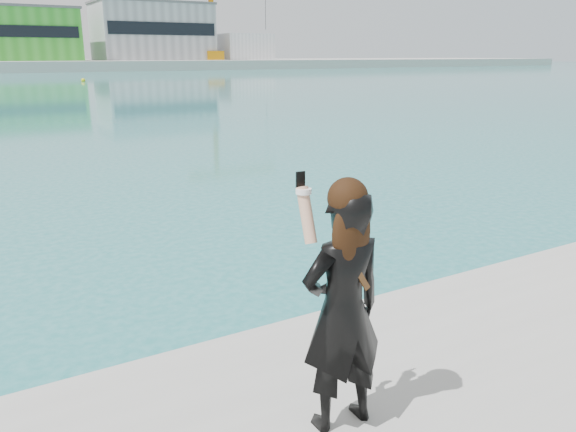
# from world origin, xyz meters

# --- Properties ---
(warehouse_grey_right) EXTENTS (25.50, 15.35, 12.50)m
(warehouse_grey_right) POSITION_xyz_m (40.00, 127.98, 8.26)
(warehouse_grey_right) COLOR gray
(warehouse_grey_right) RESTS_ON far_quay
(ancillary_shed) EXTENTS (12.00, 10.00, 6.00)m
(ancillary_shed) POSITION_xyz_m (62.00, 126.00, 5.00)
(ancillary_shed) COLOR silver
(ancillary_shed) RESTS_ON far_quay
(dock_crane) EXTENTS (23.00, 4.00, 24.00)m
(dock_crane) POSITION_xyz_m (53.20, 122.00, 15.07)
(dock_crane) COLOR #C87F0B
(dock_crane) RESTS_ON far_quay
(flagpole_right) EXTENTS (1.28, 0.16, 8.00)m
(flagpole_right) POSITION_xyz_m (22.09, 121.00, 6.54)
(flagpole_right) COLOR silver
(flagpole_right) RESTS_ON far_quay
(buoy_near) EXTENTS (0.50, 0.50, 0.50)m
(buoy_near) POSITION_xyz_m (12.74, 71.24, 0.00)
(buoy_near) COLOR #D9CE0B
(buoy_near) RESTS_ON ground
(woman) EXTENTS (0.62, 0.42, 1.75)m
(woman) POSITION_xyz_m (0.31, -0.52, 1.68)
(woman) COLOR black
(woman) RESTS_ON near_quay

